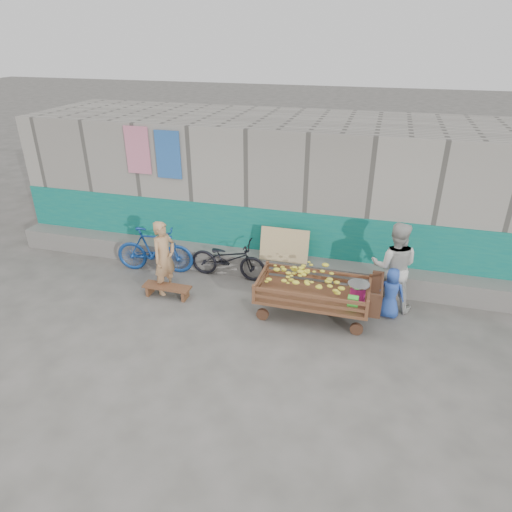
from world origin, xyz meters
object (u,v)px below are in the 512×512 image
(bench, at_px, (167,289))
(child, at_px, (391,293))
(woman, at_px, (394,267))
(vendor_man, at_px, (164,258))
(banana_cart, at_px, (311,285))
(bicycle_blue, at_px, (155,250))
(bicycle_dark, at_px, (228,259))

(bench, bearing_deg, child, 6.56)
(woman, bearing_deg, vendor_man, 9.83)
(banana_cart, relative_size, child, 2.27)
(woman, bearing_deg, bicycle_blue, 0.33)
(bench, relative_size, bicycle_blue, 0.56)
(woman, xyz_separation_m, bicycle_blue, (-4.91, 0.12, -0.36))
(vendor_man, height_order, bicycle_blue, vendor_man)
(banana_cart, bearing_deg, woman, 26.73)
(bench, xyz_separation_m, woman, (4.21, 0.80, 0.69))
(vendor_man, relative_size, woman, 0.87)
(bicycle_dark, bearing_deg, woman, -94.27)
(vendor_man, distance_m, bicycle_dark, 1.38)
(bicycle_blue, bearing_deg, banana_cart, -110.84)
(bicycle_blue, bearing_deg, woman, -99.13)
(woman, distance_m, bicycle_dark, 3.35)
(woman, xyz_separation_m, child, (0.00, -0.31, -0.38))
(bicycle_dark, bearing_deg, banana_cart, -116.62)
(banana_cart, xyz_separation_m, bicycle_dark, (-1.92, 0.99, -0.21))
(banana_cart, xyz_separation_m, bench, (-2.82, -0.10, -0.46))
(bench, distance_m, bicycle_dark, 1.44)
(banana_cart, distance_m, bench, 2.86)
(bench, bearing_deg, bicycle_dark, 50.36)
(child, xyz_separation_m, bicycle_blue, (-4.91, 0.43, 0.02))
(banana_cart, distance_m, bicycle_blue, 3.62)
(banana_cart, xyz_separation_m, woman, (1.39, 0.70, 0.23))
(child, height_order, bicycle_blue, bicycle_blue)
(vendor_man, relative_size, bicycle_dark, 0.92)
(banana_cart, xyz_separation_m, vendor_man, (-2.91, 0.09, 0.12))
(bench, distance_m, bicycle_blue, 1.20)
(bicycle_blue, bearing_deg, vendor_man, -147.87)
(bench, xyz_separation_m, child, (4.21, 0.48, 0.31))
(bench, height_order, woman, woman)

